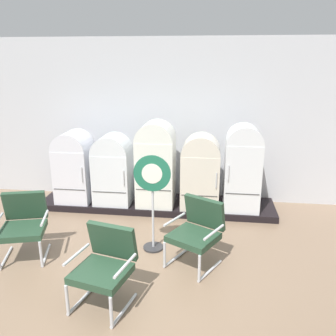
{
  "coord_description": "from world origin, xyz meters",
  "views": [
    {
      "loc": [
        1.05,
        -3.46,
        2.88
      ],
      "look_at": [
        0.26,
        2.75,
        0.92
      ],
      "focal_mm": 37.82,
      "sensor_mm": 36.0,
      "label": 1
    }
  ],
  "objects_px": {
    "refrigerator_1": "(113,168)",
    "armchair_center": "(105,263)",
    "refrigerator_4": "(243,165)",
    "sign_stand": "(153,200)",
    "refrigerator_2": "(156,162)",
    "refrigerator_3": "(200,170)",
    "armchair_right": "(197,229)",
    "refrigerator_0": "(74,165)",
    "armchair_left": "(24,223)"
  },
  "relations": [
    {
      "from": "refrigerator_4",
      "to": "sign_stand",
      "type": "height_order",
      "value": "refrigerator_4"
    },
    {
      "from": "refrigerator_1",
      "to": "armchair_left",
      "type": "distance_m",
      "value": 2.09
    },
    {
      "from": "refrigerator_2",
      "to": "refrigerator_3",
      "type": "height_order",
      "value": "refrigerator_2"
    },
    {
      "from": "refrigerator_4",
      "to": "armchair_left",
      "type": "distance_m",
      "value": 3.84
    },
    {
      "from": "refrigerator_2",
      "to": "refrigerator_4",
      "type": "distance_m",
      "value": 1.63
    },
    {
      "from": "refrigerator_3",
      "to": "armchair_right",
      "type": "xyz_separation_m",
      "value": [
        0.03,
        -1.77,
        -0.33
      ]
    },
    {
      "from": "refrigerator_1",
      "to": "refrigerator_4",
      "type": "distance_m",
      "value": 2.47
    },
    {
      "from": "refrigerator_1",
      "to": "armchair_right",
      "type": "bearing_deg",
      "value": -45.87
    },
    {
      "from": "refrigerator_2",
      "to": "armchair_right",
      "type": "xyz_separation_m",
      "value": [
        0.88,
        -1.8,
        -0.46
      ]
    },
    {
      "from": "refrigerator_2",
      "to": "refrigerator_4",
      "type": "bearing_deg",
      "value": -0.75
    },
    {
      "from": "refrigerator_2",
      "to": "armchair_center",
      "type": "xyz_separation_m",
      "value": [
        -0.17,
        -2.8,
        -0.46
      ]
    },
    {
      "from": "refrigerator_0",
      "to": "sign_stand",
      "type": "bearing_deg",
      "value": -39.76
    },
    {
      "from": "refrigerator_1",
      "to": "armchair_center",
      "type": "distance_m",
      "value": 2.88
    },
    {
      "from": "refrigerator_0",
      "to": "refrigerator_2",
      "type": "distance_m",
      "value": 1.64
    },
    {
      "from": "armchair_right",
      "to": "armchair_left",
      "type": "bearing_deg",
      "value": -177.65
    },
    {
      "from": "refrigerator_2",
      "to": "armchair_center",
      "type": "relative_size",
      "value": 1.69
    },
    {
      "from": "refrigerator_1",
      "to": "refrigerator_2",
      "type": "xyz_separation_m",
      "value": [
        0.84,
        0.02,
        0.15
      ]
    },
    {
      "from": "armchair_left",
      "to": "armchair_center",
      "type": "distance_m",
      "value": 1.77
    },
    {
      "from": "armchair_left",
      "to": "armchair_right",
      "type": "bearing_deg",
      "value": 2.35
    },
    {
      "from": "armchair_center",
      "to": "refrigerator_1",
      "type": "bearing_deg",
      "value": 103.64
    },
    {
      "from": "refrigerator_4",
      "to": "sign_stand",
      "type": "bearing_deg",
      "value": -134.16
    },
    {
      "from": "sign_stand",
      "to": "refrigerator_4",
      "type": "bearing_deg",
      "value": 45.84
    },
    {
      "from": "refrigerator_1",
      "to": "armchair_left",
      "type": "xyz_separation_m",
      "value": [
        -0.85,
        -1.89,
        -0.3
      ]
    },
    {
      "from": "refrigerator_0",
      "to": "refrigerator_2",
      "type": "height_order",
      "value": "refrigerator_2"
    },
    {
      "from": "refrigerator_0",
      "to": "armchair_right",
      "type": "relative_size",
      "value": 1.45
    },
    {
      "from": "refrigerator_4",
      "to": "armchair_right",
      "type": "relative_size",
      "value": 1.67
    },
    {
      "from": "armchair_left",
      "to": "refrigerator_2",
      "type": "bearing_deg",
      "value": 48.33
    },
    {
      "from": "armchair_left",
      "to": "armchair_right",
      "type": "xyz_separation_m",
      "value": [
        2.58,
        0.11,
        0.0
      ]
    },
    {
      "from": "refrigerator_4",
      "to": "sign_stand",
      "type": "distance_m",
      "value": 2.07
    },
    {
      "from": "refrigerator_0",
      "to": "refrigerator_2",
      "type": "relative_size",
      "value": 0.86
    },
    {
      "from": "armchair_center",
      "to": "refrigerator_4",
      "type": "bearing_deg",
      "value": 57.16
    },
    {
      "from": "sign_stand",
      "to": "refrigerator_1",
      "type": "bearing_deg",
      "value": 124.89
    },
    {
      "from": "refrigerator_0",
      "to": "armchair_center",
      "type": "distance_m",
      "value": 3.19
    },
    {
      "from": "sign_stand",
      "to": "refrigerator_3",
      "type": "bearing_deg",
      "value": 65.8
    },
    {
      "from": "refrigerator_0",
      "to": "armchair_center",
      "type": "relative_size",
      "value": 1.45
    },
    {
      "from": "refrigerator_1",
      "to": "sign_stand",
      "type": "relative_size",
      "value": 0.89
    },
    {
      "from": "refrigerator_4",
      "to": "armchair_right",
      "type": "height_order",
      "value": "refrigerator_4"
    },
    {
      "from": "refrigerator_0",
      "to": "armchair_right",
      "type": "bearing_deg",
      "value": -35.79
    },
    {
      "from": "sign_stand",
      "to": "armchair_center",
      "type": "bearing_deg",
      "value": -105.41
    },
    {
      "from": "armchair_right",
      "to": "sign_stand",
      "type": "distance_m",
      "value": 0.81
    },
    {
      "from": "refrigerator_3",
      "to": "armchair_center",
      "type": "relative_size",
      "value": 1.46
    },
    {
      "from": "refrigerator_0",
      "to": "armchair_center",
      "type": "height_order",
      "value": "refrigerator_0"
    },
    {
      "from": "refrigerator_1",
      "to": "refrigerator_3",
      "type": "bearing_deg",
      "value": -0.28
    },
    {
      "from": "refrigerator_2",
      "to": "refrigerator_0",
      "type": "bearing_deg",
      "value": 179.43
    },
    {
      "from": "armchair_right",
      "to": "refrigerator_2",
      "type": "bearing_deg",
      "value": 116.16
    },
    {
      "from": "refrigerator_4",
      "to": "refrigerator_3",
      "type": "bearing_deg",
      "value": -179.78
    },
    {
      "from": "armchair_right",
      "to": "refrigerator_1",
      "type": "bearing_deg",
      "value": 134.13
    },
    {
      "from": "refrigerator_0",
      "to": "armchair_left",
      "type": "xyz_separation_m",
      "value": [
        -0.06,
        -1.92,
        -0.33
      ]
    },
    {
      "from": "refrigerator_3",
      "to": "armchair_right",
      "type": "bearing_deg",
      "value": -89.05
    },
    {
      "from": "refrigerator_2",
      "to": "refrigerator_4",
      "type": "height_order",
      "value": "refrigerator_2"
    }
  ]
}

